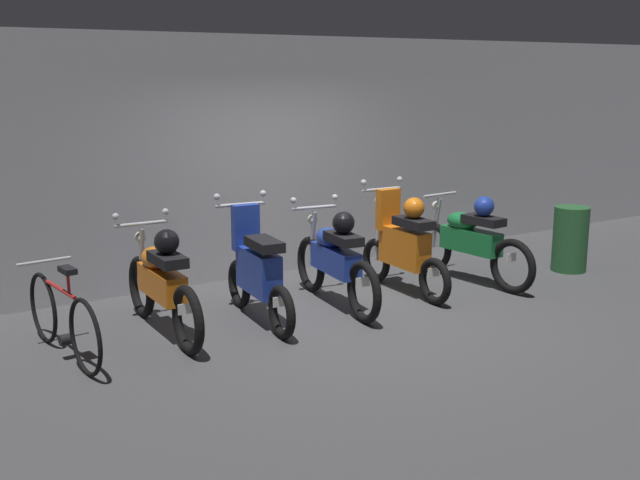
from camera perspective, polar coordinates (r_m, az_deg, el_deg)
ground_plane at (r=8.20m, az=2.89°, el=-5.65°), size 80.00×80.00×0.00m
back_wall at (r=9.74m, az=-4.57°, el=6.15°), size 16.00×0.30×2.97m
motorbike_slot_0 at (r=7.67m, az=-11.63°, el=-3.04°), size 0.59×1.95×1.15m
motorbike_slot_1 at (r=7.93m, az=-4.67°, el=-2.32°), size 0.59×1.68×1.29m
motorbike_slot_2 at (r=8.42m, az=1.13°, el=-1.41°), size 0.59×1.95×1.15m
motorbike_slot_3 at (r=9.00m, az=6.18°, el=-0.32°), size 0.59×1.68×1.29m
motorbike_slot_4 at (r=9.57m, az=11.06°, el=0.02°), size 0.56×1.95×1.08m
bicycle at (r=7.30m, az=-18.47°, el=-5.59°), size 0.50×1.73×0.89m
trash_bin at (r=10.44m, az=18.02°, el=0.08°), size 0.44×0.44×0.84m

